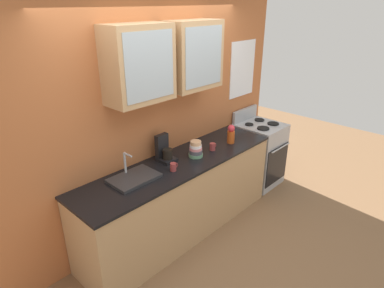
{
  "coord_description": "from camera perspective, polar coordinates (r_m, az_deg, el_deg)",
  "views": [
    {
      "loc": [
        -2.29,
        -2.33,
        2.56
      ],
      "look_at": [
        0.18,
        0.0,
        1.07
      ],
      "focal_mm": 31.1,
      "sensor_mm": 36.0,
      "label": 1
    }
  ],
  "objects": [
    {
      "name": "bowl_stack",
      "position": [
        3.74,
        0.65,
        -0.97
      ],
      "size": [
        0.16,
        0.16,
        0.19
      ],
      "color": "#669972",
      "rests_on": "counter"
    },
    {
      "name": "cup_near_sink",
      "position": [
        3.46,
        -3.21,
        -3.93
      ],
      "size": [
        0.1,
        0.06,
        0.09
      ],
      "color": "#993838",
      "rests_on": "counter"
    },
    {
      "name": "counter",
      "position": [
        3.89,
        -1.86,
        -9.11
      ],
      "size": [
        2.57,
        0.65,
        0.92
      ],
      "color": "tan",
      "rests_on": "ground_plane"
    },
    {
      "name": "sink_faucet",
      "position": [
        3.35,
        -9.96,
        -5.67
      ],
      "size": [
        0.47,
        0.33,
        0.26
      ],
      "color": "#2D2D30",
      "rests_on": "counter"
    },
    {
      "name": "vase",
      "position": [
        4.12,
        6.71,
        1.69
      ],
      "size": [
        0.09,
        0.09,
        0.24
      ],
      "color": "#BF4C19",
      "rests_on": "counter"
    },
    {
      "name": "coffee_maker",
      "position": [
        3.67,
        -4.75,
        -1.16
      ],
      "size": [
        0.17,
        0.2,
        0.29
      ],
      "color": "black",
      "rests_on": "counter"
    },
    {
      "name": "ground_plane",
      "position": [
        4.15,
        -1.77,
        -14.47
      ],
      "size": [
        10.0,
        10.0,
        0.0
      ],
      "primitive_type": "plane",
      "color": "brown"
    },
    {
      "name": "back_wall_unit",
      "position": [
        3.67,
        -5.65,
        6.63
      ],
      "size": [
        4.06,
        0.43,
        2.7
      ],
      "color": "#B76638",
      "rests_on": "ground_plane"
    },
    {
      "name": "cup_near_bowls",
      "position": [
        3.93,
        3.56,
        -0.45
      ],
      "size": [
        0.1,
        0.07,
        0.09
      ],
      "color": "#993838",
      "rests_on": "counter"
    },
    {
      "name": "stove_range",
      "position": [
        5.01,
        11.36,
        -1.58
      ],
      "size": [
        0.58,
        0.66,
        1.1
      ],
      "color": "#ADAFB5",
      "rests_on": "ground_plane"
    }
  ]
}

